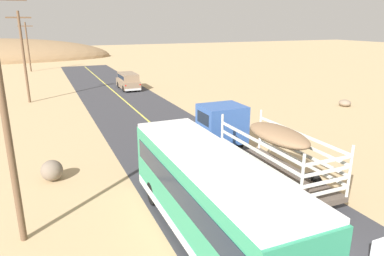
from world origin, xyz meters
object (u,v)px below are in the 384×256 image
livestock_truck (241,134)px  car_far (128,80)px  power_pole_near (4,113)px  power_pole_mid (23,55)px  boulder_near_shoulder (345,103)px  boulder_mid_field (52,170)px  bus (210,195)px  power_pole_far (28,45)px

livestock_truck → car_far: bearing=90.5°
power_pole_near → power_pole_mid: bearing=90.0°
car_far → power_pole_near: 30.27m
boulder_near_shoulder → boulder_mid_field: boulder_mid_field is taller
bus → boulder_near_shoulder: 25.38m
boulder_near_shoulder → livestock_truck: bearing=-152.9°
livestock_truck → power_pole_near: 11.68m
power_pole_mid → boulder_near_shoulder: size_ratio=7.74×
livestock_truck → bus: 7.30m
car_far → power_pole_far: size_ratio=0.60×
car_far → boulder_near_shoulder: (16.67, -16.66, -0.77)m
bus → boulder_mid_field: (-5.02, 7.60, -1.22)m
bus → car_far: (4.42, 30.70, -0.66)m
power_pole_mid → boulder_near_shoulder: power_pole_mid is taller
bus → power_pole_mid: (-6.24, 27.75, 2.87)m
power_pole_far → bus: bearing=-83.3°
bus → power_pole_near: power_pole_near is taller
power_pole_far → boulder_mid_field: (1.22, -45.31, -3.59)m
bus → car_far: 31.02m
boulder_near_shoulder → car_far: bearing=135.0°
power_pole_near → power_pole_mid: power_pole_near is taller
power_pole_near → bus: bearing=-22.6°
livestock_truck → boulder_near_shoulder: (16.45, 8.41, -1.47)m
bus → power_pole_far: 53.32m
livestock_truck → boulder_near_shoulder: livestock_truck is taller
bus → boulder_near_shoulder: size_ratio=8.95×
bus → power_pole_mid: 28.59m
power_pole_far → boulder_mid_field: bearing=-88.5°
power_pole_mid → power_pole_far: size_ratio=1.13×
livestock_truck → power_pole_near: (-10.88, -3.03, 2.97)m
power_pole_near → power_pole_far: 50.30m
livestock_truck → car_far: 25.07m
car_far → power_pole_far: power_pole_far is taller
livestock_truck → power_pole_near: power_pole_near is taller
car_far → boulder_near_shoulder: 23.58m
power_pole_far → boulder_near_shoulder: (27.33, -38.86, -3.80)m
power_pole_far → boulder_mid_field: size_ratio=6.59×
livestock_truck → car_far: size_ratio=2.10×
car_far → power_pole_near: power_pole_near is taller
boulder_near_shoulder → power_pole_far: bearing=125.1°
livestock_truck → power_pole_far: (-10.88, 47.27, 2.33)m
bus → power_pole_mid: power_pole_mid is taller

